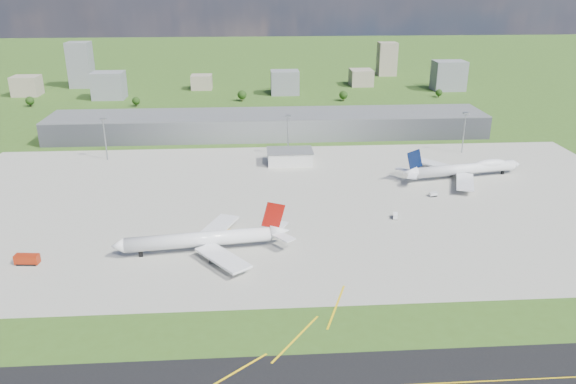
{
  "coord_description": "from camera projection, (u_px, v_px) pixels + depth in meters",
  "views": [
    {
      "loc": [
        -12.11,
        -216.45,
        104.43
      ],
      "look_at": [
        4.31,
        30.13,
        9.0
      ],
      "focal_mm": 35.0,
      "sensor_mm": 36.0,
      "label": 1
    }
  ],
  "objects": [
    {
      "name": "bldg_tall_e",
      "position": [
        387.0,
        59.0,
        623.66
      ],
      "size": [
        20.0,
        18.0,
        36.0
      ],
      "primitive_type": "cube",
      "color": "gray",
      "rests_on": "ground"
    },
    {
      "name": "mast_east",
      "position": [
        465.0,
        125.0,
        347.94
      ],
      "size": [
        3.5,
        2.0,
        25.9
      ],
      "color": "gray",
      "rests_on": "ground"
    },
    {
      "name": "bldg_e",
      "position": [
        449.0,
        76.0,
        543.81
      ],
      "size": [
        30.0,
        22.0,
        28.0
      ],
      "primitive_type": "cube",
      "color": "slate",
      "rests_on": "ground"
    },
    {
      "name": "airliner_blue_quad",
      "position": [
        465.0,
        169.0,
        308.31
      ],
      "size": [
        71.57,
        55.48,
        18.77
      ],
      "rotation": [
        0.0,
        0.0,
        0.18
      ],
      "color": "white",
      "rests_on": "ground"
    },
    {
      "name": "fire_truck",
      "position": [
        27.0,
        260.0,
        216.62
      ],
      "size": [
        9.4,
        4.33,
        3.99
      ],
      "rotation": [
        0.0,
        0.0,
        -0.1
      ],
      "color": "#97220A",
      "rests_on": "ground"
    },
    {
      "name": "tree_e",
      "position": [
        343.0,
        95.0,
        498.17
      ],
      "size": [
        7.65,
        7.65,
        9.35
      ],
      "color": "#382314",
      "rests_on": "ground"
    },
    {
      "name": "van_white_near",
      "position": [
        395.0,
        216.0,
        257.81
      ],
      "size": [
        2.94,
        4.86,
        2.35
      ],
      "rotation": [
        0.0,
        0.0,
        1.35
      ],
      "color": "white",
      "rests_on": "ground"
    },
    {
      "name": "ground",
      "position": [
        270.0,
        141.0,
        379.46
      ],
      "size": [
        1400.0,
        1400.0,
        0.0
      ],
      "primitive_type": "plane",
      "color": "#37571B",
      "rests_on": "ground"
    },
    {
      "name": "ops_building",
      "position": [
        290.0,
        157.0,
        332.1
      ],
      "size": [
        26.0,
        16.0,
        8.0
      ],
      "primitive_type": "cube",
      "color": "silver",
      "rests_on": "ground"
    },
    {
      "name": "bldg_c",
      "position": [
        285.0,
        82.0,
        525.67
      ],
      "size": [
        26.0,
        20.0,
        22.0
      ],
      "primitive_type": "cube",
      "color": "slate",
      "rests_on": "ground"
    },
    {
      "name": "bldg_far_w",
      "position": [
        27.0,
        86.0,
        520.82
      ],
      "size": [
        24.0,
        20.0,
        18.0
      ],
      "primitive_type": "cube",
      "color": "gray",
      "rests_on": "ground"
    },
    {
      "name": "bldg_ce",
      "position": [
        361.0,
        77.0,
        568.94
      ],
      "size": [
        22.0,
        24.0,
        16.0
      ],
      "primitive_type": "cube",
      "color": "gray",
      "rests_on": "ground"
    },
    {
      "name": "van_white_far",
      "position": [
        433.0,
        194.0,
        283.54
      ],
      "size": [
        4.51,
        2.81,
        2.21
      ],
      "rotation": [
        0.0,
        0.0,
        0.22
      ],
      "color": "silver",
      "rests_on": "ground"
    },
    {
      "name": "apron",
      "position": [
        298.0,
        201.0,
        277.68
      ],
      "size": [
        360.0,
        190.0,
        0.08
      ],
      "primitive_type": "cube",
      "color": "#9B9A8D",
      "rests_on": "ground"
    },
    {
      "name": "mast_center",
      "position": [
        288.0,
        128.0,
        341.12
      ],
      "size": [
        3.5,
        2.0,
        25.9
      ],
      "color": "gray",
      "rests_on": "ground"
    },
    {
      "name": "tree_far_w",
      "position": [
        30.0,
        101.0,
        476.89
      ],
      "size": [
        7.2,
        7.2,
        8.8
      ],
      "color": "#382314",
      "rests_on": "ground"
    },
    {
      "name": "bldg_tall_w",
      "position": [
        81.0,
        65.0,
        555.85
      ],
      "size": [
        22.0,
        20.0,
        44.0
      ],
      "primitive_type": "cube",
      "color": "slate",
      "rests_on": "ground"
    },
    {
      "name": "bldg_w",
      "position": [
        109.0,
        85.0,
        506.08
      ],
      "size": [
        28.0,
        22.0,
        24.0
      ],
      "primitive_type": "cube",
      "color": "slate",
      "rests_on": "ground"
    },
    {
      "name": "tree_c",
      "position": [
        242.0,
        95.0,
        497.12
      ],
      "size": [
        8.1,
        8.1,
        9.9
      ],
      "color": "#382314",
      "rests_on": "ground"
    },
    {
      "name": "tug_yellow",
      "position": [
        228.0,
        232.0,
        242.75
      ],
      "size": [
        3.57,
        2.72,
        1.61
      ],
      "rotation": [
        0.0,
        0.0,
        0.32
      ],
      "color": "#F6AA0E",
      "rests_on": "ground"
    },
    {
      "name": "tree_w",
      "position": [
        136.0,
        101.0,
        477.94
      ],
      "size": [
        6.75,
        6.75,
        8.25
      ],
      "color": "#382314",
      "rests_on": "ground"
    },
    {
      "name": "tree_far_e",
      "position": [
        439.0,
        93.0,
        513.4
      ],
      "size": [
        6.3,
        6.3,
        7.7
      ],
      "color": "#382314",
      "rests_on": "ground"
    },
    {
      "name": "mast_west",
      "position": [
        104.0,
        131.0,
        334.31
      ],
      "size": [
        3.5,
        2.0,
        25.9
      ],
      "color": "gray",
      "rests_on": "ground"
    },
    {
      "name": "bldg_cw",
      "position": [
        202.0,
        82.0,
        550.07
      ],
      "size": [
        20.0,
        18.0,
        14.0
      ],
      "primitive_type": "cube",
      "color": "gray",
      "rests_on": "ground"
    },
    {
      "name": "terminal",
      "position": [
        269.0,
        125.0,
        390.72
      ],
      "size": [
        300.0,
        42.0,
        15.0
      ],
      "primitive_type": "cube",
      "color": "slate",
      "rests_on": "ground"
    },
    {
      "name": "airliner_red_twin",
      "position": [
        206.0,
        239.0,
        225.85
      ],
      "size": [
        71.2,
        55.11,
        19.54
      ],
      "rotation": [
        0.0,
        0.0,
        3.26
      ],
      "color": "white",
      "rests_on": "ground"
    }
  ]
}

